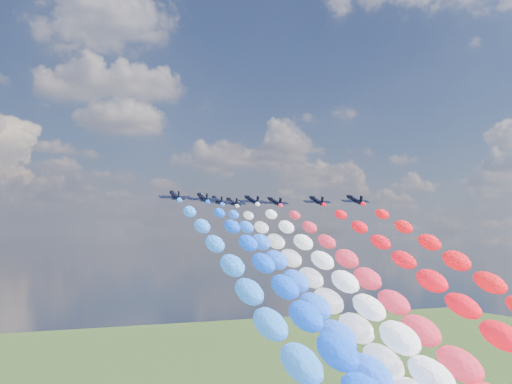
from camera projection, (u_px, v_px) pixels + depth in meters
name	position (u px, v px, depth m)	size (l,w,h in m)	color
jet_0	(175.00, 196.00, 147.46)	(7.79, 10.45, 2.30)	black
trail_0	(284.00, 364.00, 87.55)	(6.89, 124.19, 60.44)	blue
jet_1	(203.00, 198.00, 155.87)	(7.79, 10.45, 2.30)	black
trail_1	(320.00, 353.00, 95.96)	(6.89, 124.19, 60.44)	blue
jet_2	(217.00, 200.00, 169.11)	(7.79, 10.45, 2.30)	black
trail_2	(328.00, 338.00, 109.20)	(6.89, 124.19, 60.44)	blue
jet_3	(252.00, 200.00, 167.77)	(7.79, 10.45, 2.30)	black
trail_3	(383.00, 339.00, 107.86)	(6.89, 124.19, 60.44)	white
jet_4	(232.00, 202.00, 178.21)	(7.79, 10.45, 2.30)	black
trail_4	(342.00, 330.00, 118.30)	(6.89, 124.19, 60.44)	white
jet_5	(275.00, 202.00, 175.56)	(7.79, 10.45, 2.30)	black
trail_5	(409.00, 332.00, 115.65)	(6.89, 124.19, 60.44)	red
jet_6	(316.00, 201.00, 169.91)	(7.79, 10.45, 2.30)	black
trail_6	(480.00, 337.00, 110.00)	(6.89, 124.19, 60.44)	red
jet_7	(355.00, 200.00, 165.75)	(7.79, 10.45, 2.30)	black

